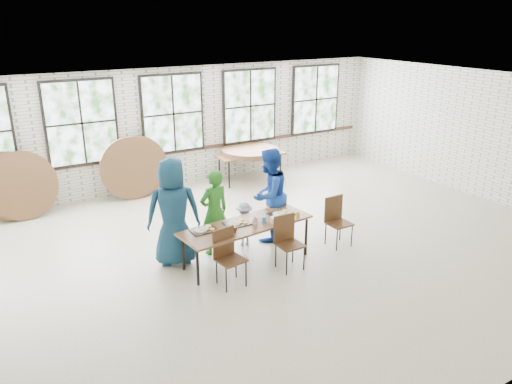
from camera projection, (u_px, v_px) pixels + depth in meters
room at (173, 116)px, 12.34m from camera, size 12.00×12.00×12.00m
dining_table at (246, 227)px, 8.70m from camera, size 2.47×1.04×0.74m
chair_near_left at (227, 252)px, 8.06m from camera, size 0.48×0.47×0.95m
chair_near_right at (287, 237)px, 8.60m from camera, size 0.42×0.41×0.95m
chair_spare at (336, 217)px, 9.47m from camera, size 0.42×0.41×0.95m
adult_teal at (173, 212)px, 8.62m from camera, size 1.09×0.87×1.93m
adult_green at (214, 212)px, 9.05m from camera, size 0.63×0.45×1.61m
toddler at (244, 224)px, 9.47m from camera, size 0.61×0.43×0.86m
adult_blue at (269, 195)px, 9.57m from camera, size 1.10×1.00×1.83m
storage_table at (250, 156)px, 13.12m from camera, size 1.83×0.83×0.74m
tabletop_clutter at (252, 222)px, 8.70m from camera, size 1.97×0.59×0.11m
round_tops_stacked at (250, 151)px, 13.08m from camera, size 1.50×1.50×0.13m
round_tops_leaning at (77, 176)px, 11.27m from camera, size 4.38×0.53×1.49m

